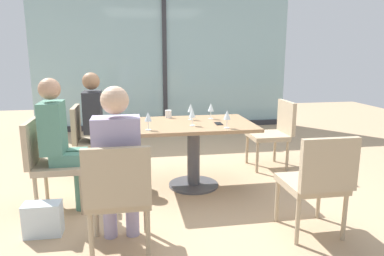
{
  "coord_description": "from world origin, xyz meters",
  "views": [
    {
      "loc": [
        -0.67,
        -3.76,
        1.49
      ],
      "look_at": [
        0.0,
        0.1,
        0.65
      ],
      "focal_mm": 33.29,
      "sensor_mm": 36.0,
      "label": 1
    }
  ],
  "objects_px": {
    "wine_glass_2": "(191,108)",
    "coffee_cup": "(168,114)",
    "chair_side_end": "(50,159)",
    "chair_front_right": "(318,179)",
    "person_side_end": "(60,138)",
    "wine_glass_3": "(211,108)",
    "person_far_left": "(99,120)",
    "wine_glass_1": "(227,115)",
    "dining_table_main": "(194,139)",
    "wine_glass_4": "(148,117)",
    "wine_glass_0": "(192,113)",
    "person_front_left": "(118,161)",
    "chair_far_right": "(275,130)",
    "chair_front_left": "(119,192)",
    "cell_phone_on_table": "(219,124)",
    "chair_far_left": "(90,137)",
    "handbag_0": "(43,219)"
  },
  "relations": [
    {
      "from": "dining_table_main",
      "to": "cell_phone_on_table",
      "type": "relative_size",
      "value": 8.91
    },
    {
      "from": "dining_table_main",
      "to": "coffee_cup",
      "type": "height_order",
      "value": "coffee_cup"
    },
    {
      "from": "cell_phone_on_table",
      "to": "person_side_end",
      "type": "bearing_deg",
      "value": -170.1
    },
    {
      "from": "person_side_end",
      "to": "wine_glass_1",
      "type": "xyz_separation_m",
      "value": [
        1.63,
        0.01,
        0.16
      ]
    },
    {
      "from": "dining_table_main",
      "to": "wine_glass_2",
      "type": "xyz_separation_m",
      "value": [
        0.0,
        0.19,
        0.31
      ]
    },
    {
      "from": "person_far_left",
      "to": "wine_glass_0",
      "type": "bearing_deg",
      "value": -32.86
    },
    {
      "from": "chair_side_end",
      "to": "chair_front_right",
      "type": "xyz_separation_m",
      "value": [
        2.23,
        -0.94,
        0.0
      ]
    },
    {
      "from": "person_far_left",
      "to": "cell_phone_on_table",
      "type": "distance_m",
      "value": 1.45
    },
    {
      "from": "person_front_left",
      "to": "coffee_cup",
      "type": "xyz_separation_m",
      "value": [
        0.54,
        1.52,
        0.08
      ]
    },
    {
      "from": "person_side_end",
      "to": "wine_glass_3",
      "type": "relative_size",
      "value": 6.81
    },
    {
      "from": "wine_glass_4",
      "to": "cell_phone_on_table",
      "type": "relative_size",
      "value": 1.28
    },
    {
      "from": "chair_far_right",
      "to": "person_side_end",
      "type": "distance_m",
      "value": 2.65
    },
    {
      "from": "wine_glass_0",
      "to": "person_far_left",
      "type": "bearing_deg",
      "value": 147.14
    },
    {
      "from": "wine_glass_0",
      "to": "wine_glass_1",
      "type": "relative_size",
      "value": 1.0
    },
    {
      "from": "dining_table_main",
      "to": "wine_glass_4",
      "type": "xyz_separation_m",
      "value": [
        -0.51,
        -0.29,
        0.31
      ]
    },
    {
      "from": "wine_glass_3",
      "to": "wine_glass_4",
      "type": "height_order",
      "value": "same"
    },
    {
      "from": "wine_glass_1",
      "to": "wine_glass_2",
      "type": "bearing_deg",
      "value": 118.79
    },
    {
      "from": "person_far_left",
      "to": "person_front_left",
      "type": "distance_m",
      "value": 1.7
    },
    {
      "from": "chair_front_left",
      "to": "person_side_end",
      "type": "distance_m",
      "value": 1.11
    },
    {
      "from": "handbag_0",
      "to": "chair_far_right",
      "type": "bearing_deg",
      "value": 29.2
    },
    {
      "from": "person_far_left",
      "to": "wine_glass_0",
      "type": "distance_m",
      "value": 1.22
    },
    {
      "from": "wine_glass_2",
      "to": "coffee_cup",
      "type": "xyz_separation_m",
      "value": [
        -0.24,
        0.16,
        -0.09
      ]
    },
    {
      "from": "wine_glass_3",
      "to": "wine_glass_1",
      "type": "bearing_deg",
      "value": -84.52
    },
    {
      "from": "chair_far_left",
      "to": "chair_far_right",
      "type": "xyz_separation_m",
      "value": [
        2.33,
        0.0,
        0.0
      ]
    },
    {
      "from": "wine_glass_3",
      "to": "wine_glass_4",
      "type": "bearing_deg",
      "value": -147.12
    },
    {
      "from": "dining_table_main",
      "to": "wine_glass_4",
      "type": "relative_size",
      "value": 6.94
    },
    {
      "from": "dining_table_main",
      "to": "wine_glass_1",
      "type": "xyz_separation_m",
      "value": [
        0.29,
        -0.33,
        0.31
      ]
    },
    {
      "from": "chair_front_right",
      "to": "chair_front_left",
      "type": "bearing_deg",
      "value": 180.0
    },
    {
      "from": "wine_glass_1",
      "to": "wine_glass_2",
      "type": "relative_size",
      "value": 1.0
    },
    {
      "from": "chair_side_end",
      "to": "person_far_left",
      "type": "distance_m",
      "value": 0.95
    },
    {
      "from": "chair_side_end",
      "to": "wine_glass_3",
      "type": "relative_size",
      "value": 4.7
    },
    {
      "from": "chair_front_right",
      "to": "wine_glass_2",
      "type": "relative_size",
      "value": 4.7
    },
    {
      "from": "person_side_end",
      "to": "person_front_left",
      "type": "bearing_deg",
      "value": -56.18
    },
    {
      "from": "wine_glass_1",
      "to": "handbag_0",
      "type": "distance_m",
      "value": 1.93
    },
    {
      "from": "cell_phone_on_table",
      "to": "wine_glass_1",
      "type": "bearing_deg",
      "value": -79.23
    },
    {
      "from": "person_side_end",
      "to": "coffee_cup",
      "type": "bearing_deg",
      "value": 31.99
    },
    {
      "from": "wine_glass_0",
      "to": "wine_glass_4",
      "type": "distance_m",
      "value": 0.49
    },
    {
      "from": "chair_far_right",
      "to": "wine_glass_4",
      "type": "bearing_deg",
      "value": -154.67
    },
    {
      "from": "person_front_left",
      "to": "wine_glass_0",
      "type": "xyz_separation_m",
      "value": [
        0.74,
        1.02,
        0.16
      ]
    },
    {
      "from": "wine_glass_2",
      "to": "cell_phone_on_table",
      "type": "height_order",
      "value": "wine_glass_2"
    },
    {
      "from": "wine_glass_4",
      "to": "chair_far_right",
      "type": "bearing_deg",
      "value": 25.33
    },
    {
      "from": "person_far_left",
      "to": "coffee_cup",
      "type": "bearing_deg",
      "value": -10.88
    },
    {
      "from": "chair_far_left",
      "to": "person_front_left",
      "type": "relative_size",
      "value": 0.69
    },
    {
      "from": "chair_side_end",
      "to": "chair_front_right",
      "type": "height_order",
      "value": "same"
    },
    {
      "from": "chair_side_end",
      "to": "chair_front_left",
      "type": "height_order",
      "value": "same"
    },
    {
      "from": "chair_side_end",
      "to": "chair_far_right",
      "type": "relative_size",
      "value": 1.0
    },
    {
      "from": "chair_side_end",
      "to": "cell_phone_on_table",
      "type": "height_order",
      "value": "chair_side_end"
    },
    {
      "from": "chair_front_left",
      "to": "wine_glass_4",
      "type": "height_order",
      "value": "wine_glass_4"
    },
    {
      "from": "chair_side_end",
      "to": "person_far_left",
      "type": "bearing_deg",
      "value": 64.98
    },
    {
      "from": "chair_front_left",
      "to": "person_front_left",
      "type": "xyz_separation_m",
      "value": [
        0.0,
        0.11,
        0.2
      ]
    }
  ]
}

